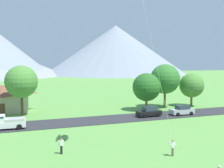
{
  "coord_description": "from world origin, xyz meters",
  "views": [
    {
      "loc": [
        -9.49,
        -15.68,
        9.69
      ],
      "look_at": [
        -0.02,
        10.16,
        7.32
      ],
      "focal_mm": 44.46,
      "sensor_mm": 36.0,
      "label": 1
    }
  ],
  "objects_px": {
    "tree_center": "(165,79)",
    "watcher_person": "(61,146)",
    "tree_right_of_center": "(147,87)",
    "soccer_ball": "(219,167)",
    "house_left_center": "(3,98)",
    "parked_car_silver_mid_east": "(182,110)",
    "tree_near_left": "(192,85)",
    "pickup_truck_white_west_side": "(5,122)",
    "parked_car_black_west_end": "(149,112)",
    "tree_left_of_center": "(21,82)"
  },
  "relations": [
    {
      "from": "tree_center",
      "to": "watcher_person",
      "type": "relative_size",
      "value": 5.31
    },
    {
      "from": "tree_right_of_center",
      "to": "soccer_ball",
      "type": "bearing_deg",
      "value": -104.02
    },
    {
      "from": "house_left_center",
      "to": "watcher_person",
      "type": "relative_size",
      "value": 5.75
    },
    {
      "from": "tree_right_of_center",
      "to": "watcher_person",
      "type": "bearing_deg",
      "value": -135.58
    },
    {
      "from": "parked_car_silver_mid_east",
      "to": "tree_near_left",
      "type": "bearing_deg",
      "value": 45.24
    },
    {
      "from": "pickup_truck_white_west_side",
      "to": "watcher_person",
      "type": "xyz_separation_m",
      "value": [
        5.63,
        -12.8,
        -0.18
      ]
    },
    {
      "from": "tree_center",
      "to": "watcher_person",
      "type": "xyz_separation_m",
      "value": [
        -24.87,
        -21.15,
        -4.98
      ]
    },
    {
      "from": "tree_center",
      "to": "soccer_ball",
      "type": "bearing_deg",
      "value": -112.14
    },
    {
      "from": "parked_car_black_west_end",
      "to": "watcher_person",
      "type": "relative_size",
      "value": 2.55
    },
    {
      "from": "watcher_person",
      "to": "soccer_ball",
      "type": "relative_size",
      "value": 6.98
    },
    {
      "from": "pickup_truck_white_west_side",
      "to": "soccer_ball",
      "type": "relative_size",
      "value": 21.89
    },
    {
      "from": "tree_near_left",
      "to": "tree_left_of_center",
      "type": "bearing_deg",
      "value": 177.68
    },
    {
      "from": "house_left_center",
      "to": "pickup_truck_white_west_side",
      "type": "height_order",
      "value": "house_left_center"
    },
    {
      "from": "tree_center",
      "to": "tree_right_of_center",
      "type": "xyz_separation_m",
      "value": [
        -5.14,
        -1.81,
        -1.34
      ]
    },
    {
      "from": "tree_right_of_center",
      "to": "pickup_truck_white_west_side",
      "type": "xyz_separation_m",
      "value": [
        -25.36,
        -6.54,
        -3.46
      ]
    },
    {
      "from": "tree_center",
      "to": "pickup_truck_white_west_side",
      "type": "height_order",
      "value": "tree_center"
    },
    {
      "from": "watcher_person",
      "to": "soccer_ball",
      "type": "xyz_separation_m",
      "value": [
        12.75,
        -8.64,
        -0.76
      ]
    },
    {
      "from": "parked_car_black_west_end",
      "to": "soccer_ball",
      "type": "height_order",
      "value": "parked_car_black_west_end"
    },
    {
      "from": "tree_center",
      "to": "parked_car_silver_mid_east",
      "type": "distance_m",
      "value": 9.63
    },
    {
      "from": "pickup_truck_white_west_side",
      "to": "tree_near_left",
      "type": "bearing_deg",
      "value": 11.85
    },
    {
      "from": "house_left_center",
      "to": "tree_center",
      "type": "relative_size",
      "value": 1.08
    },
    {
      "from": "house_left_center",
      "to": "parked_car_black_west_end",
      "type": "height_order",
      "value": "house_left_center"
    },
    {
      "from": "tree_right_of_center",
      "to": "pickup_truck_white_west_side",
      "type": "relative_size",
      "value": 1.38
    },
    {
      "from": "tree_center",
      "to": "parked_car_silver_mid_east",
      "type": "height_order",
      "value": "tree_center"
    },
    {
      "from": "tree_right_of_center",
      "to": "parked_car_silver_mid_east",
      "type": "xyz_separation_m",
      "value": [
        3.78,
        -6.32,
        -3.65
      ]
    },
    {
      "from": "tree_center",
      "to": "tree_right_of_center",
      "type": "relative_size",
      "value": 1.23
    },
    {
      "from": "pickup_truck_white_west_side",
      "to": "soccer_ball",
      "type": "bearing_deg",
      "value": -49.4
    },
    {
      "from": "tree_near_left",
      "to": "soccer_ball",
      "type": "relative_size",
      "value": 29.08
    },
    {
      "from": "tree_near_left",
      "to": "watcher_person",
      "type": "height_order",
      "value": "tree_near_left"
    },
    {
      "from": "house_left_center",
      "to": "tree_center",
      "type": "bearing_deg",
      "value": -12.0
    },
    {
      "from": "tree_near_left",
      "to": "parked_car_black_west_end",
      "type": "height_order",
      "value": "tree_near_left"
    },
    {
      "from": "tree_center",
      "to": "soccer_ball",
      "type": "relative_size",
      "value": 37.05
    },
    {
      "from": "tree_right_of_center",
      "to": "house_left_center",
      "type": "bearing_deg",
      "value": 162.04
    },
    {
      "from": "soccer_ball",
      "to": "house_left_center",
      "type": "bearing_deg",
      "value": 117.59
    },
    {
      "from": "soccer_ball",
      "to": "tree_right_of_center",
      "type": "bearing_deg",
      "value": 75.98
    },
    {
      "from": "pickup_truck_white_west_side",
      "to": "house_left_center",
      "type": "bearing_deg",
      "value": 92.5
    },
    {
      "from": "parked_car_silver_mid_east",
      "to": "watcher_person",
      "type": "distance_m",
      "value": 26.88
    },
    {
      "from": "tree_center",
      "to": "soccer_ball",
      "type": "xyz_separation_m",
      "value": [
        -12.13,
        -29.8,
        -5.73
      ]
    },
    {
      "from": "soccer_ball",
      "to": "parked_car_silver_mid_east",
      "type": "bearing_deg",
      "value": 63.56
    },
    {
      "from": "tree_near_left",
      "to": "tree_center",
      "type": "distance_m",
      "value": 6.23
    },
    {
      "from": "tree_left_of_center",
      "to": "tree_right_of_center",
      "type": "xyz_separation_m",
      "value": [
        22.75,
        -2.49,
        -1.47
      ]
    },
    {
      "from": "watcher_person",
      "to": "pickup_truck_white_west_side",
      "type": "bearing_deg",
      "value": 113.75
    },
    {
      "from": "tree_left_of_center",
      "to": "tree_center",
      "type": "xyz_separation_m",
      "value": [
        27.89,
        -0.68,
        -0.13
      ]
    },
    {
      "from": "house_left_center",
      "to": "tree_left_of_center",
      "type": "relative_size",
      "value": 1.09
    },
    {
      "from": "parked_car_black_west_end",
      "to": "watcher_person",
      "type": "height_order",
      "value": "parked_car_black_west_end"
    },
    {
      "from": "tree_near_left",
      "to": "parked_car_silver_mid_east",
      "type": "xyz_separation_m",
      "value": [
        -7.38,
        -7.44,
        -3.55
      ]
    },
    {
      "from": "parked_car_black_west_end",
      "to": "parked_car_silver_mid_east",
      "type": "relative_size",
      "value": 1.01
    },
    {
      "from": "parked_car_silver_mid_east",
      "to": "soccer_ball",
      "type": "distance_m",
      "value": 24.2
    },
    {
      "from": "tree_left_of_center",
      "to": "tree_right_of_center",
      "type": "height_order",
      "value": "tree_left_of_center"
    },
    {
      "from": "tree_right_of_center",
      "to": "soccer_ball",
      "type": "height_order",
      "value": "tree_right_of_center"
    }
  ]
}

